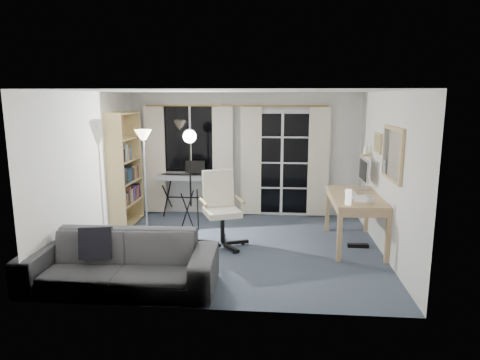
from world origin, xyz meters
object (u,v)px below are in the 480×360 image
object	(u,v)px
monitor	(364,171)
keyboard_piano	(194,178)
office_chair	(220,202)
mug	(370,199)
sofa	(119,253)
bookshelf	(123,172)
torchiere_lamp	(144,151)
studio_light	(190,148)
desk	(356,202)

from	to	relation	value
monitor	keyboard_piano	bearing A→B (deg)	161.97
office_chair	mug	xyz separation A→B (m)	(2.22, -0.37, 0.18)
keyboard_piano	sofa	distance (m)	3.28
keyboard_piano	sofa	world-z (taller)	keyboard_piano
bookshelf	torchiere_lamp	xyz separation A→B (m)	(0.57, -0.49, 0.46)
keyboard_piano	sofa	size ratio (longest dim) A/B	0.60
studio_light	monitor	bearing A→B (deg)	-16.46
keyboard_piano	torchiere_lamp	bearing A→B (deg)	-118.50
keyboard_piano	mug	distance (m)	3.50
torchiere_lamp	desk	bearing A→B (deg)	-5.04
bookshelf	mug	bearing A→B (deg)	-16.41
sofa	mug	bearing A→B (deg)	20.61
office_chair	desk	xyz separation A→B (m)	(2.12, 0.13, 0.01)
bookshelf	office_chair	world-z (taller)	bookshelf
office_chair	mug	size ratio (longest dim) A/B	8.92
torchiere_lamp	office_chair	distance (m)	1.58
keyboard_piano	monitor	world-z (taller)	monitor
torchiere_lamp	studio_light	world-z (taller)	torchiere_lamp
monitor	sofa	distance (m)	4.08
keyboard_piano	monitor	xyz separation A→B (m)	(3.02, -0.98, 0.35)
keyboard_piano	bookshelf	bearing A→B (deg)	-151.52
bookshelf	monitor	xyz separation A→B (m)	(4.20, -0.34, 0.14)
torchiere_lamp	mug	size ratio (longest dim) A/B	13.41
sofa	studio_light	bearing A→B (deg)	78.95
office_chair	monitor	xyz separation A→B (m)	(2.31, 0.58, 0.42)
torchiere_lamp	monitor	xyz separation A→B (m)	(3.64, 0.15, -0.32)
torchiere_lamp	mug	world-z (taller)	torchiere_lamp
bookshelf	mug	world-z (taller)	bookshelf
sofa	keyboard_piano	bearing A→B (deg)	82.99
bookshelf	keyboard_piano	bearing A→B (deg)	29.25
desk	monitor	xyz separation A→B (m)	(0.20, 0.45, 0.41)
monitor	office_chair	bearing A→B (deg)	-166.06
torchiere_lamp	office_chair	world-z (taller)	torchiere_lamp
bookshelf	desk	bearing A→B (deg)	-10.12
keyboard_piano	sofa	bearing A→B (deg)	-95.12
bookshelf	keyboard_piano	world-z (taller)	bookshelf
mug	sofa	xyz separation A→B (m)	(-3.23, -1.32, -0.42)
bookshelf	desk	size ratio (longest dim) A/B	1.36
studio_light	sofa	size ratio (longest dim) A/B	0.77
studio_light	mug	distance (m)	3.09
monitor	sofa	size ratio (longest dim) A/B	0.25
bookshelf	sofa	size ratio (longest dim) A/B	0.88
mug	sofa	distance (m)	3.51
office_chair	monitor	world-z (taller)	monitor
bookshelf	keyboard_piano	size ratio (longest dim) A/B	1.46
bookshelf	desk	xyz separation A→B (m)	(4.01, -0.79, -0.27)
desk	monitor	distance (m)	0.64
keyboard_piano	office_chair	size ratio (longest dim) A/B	1.19
desk	keyboard_piano	bearing A→B (deg)	153.08
torchiere_lamp	studio_light	size ratio (longest dim) A/B	0.98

